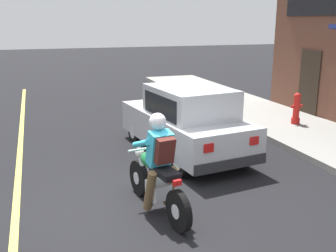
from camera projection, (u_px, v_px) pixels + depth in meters
The scene contains 6 objects.
ground_plane at pixel (135, 213), 6.24m from camera, with size 80.00×80.00×0.00m, color black.
sidewalk_curb at pixel (302, 131), 10.66m from camera, with size 2.60×22.00×0.14m, color gray.
lane_stripe at pixel (19, 163), 8.41m from camera, with size 0.12×19.80×0.01m, color #D1C64C.
motorcycle_with_rider at pixel (158, 172), 6.12m from camera, with size 0.67×2.01×1.62m.
car_hatchback at pixel (186, 121), 8.82m from camera, with size 2.09×3.95×1.57m.
fire_hydrant at pixel (296, 109), 11.00m from camera, with size 0.36×0.24×0.88m.
Camera 1 is at (-1.34, -5.53, 2.95)m, focal length 42.00 mm.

